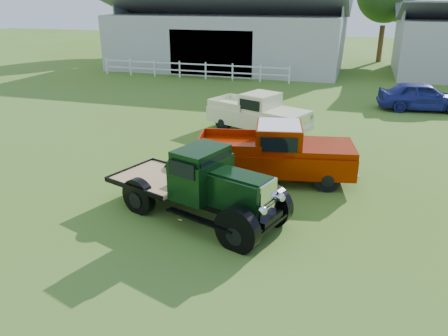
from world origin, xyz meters
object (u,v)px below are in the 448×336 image
(vintage_flatbed, at_px, (199,183))
(misc_car_blue, at_px, (422,96))
(white_pickup, at_px, (258,113))
(red_pickup, at_px, (275,152))

(vintage_flatbed, relative_size, misc_car_blue, 1.15)
(vintage_flatbed, relative_size, white_pickup, 1.07)
(white_pickup, bearing_deg, vintage_flatbed, -66.14)
(red_pickup, distance_m, white_pickup, 5.22)
(misc_car_blue, bearing_deg, red_pickup, 147.02)
(vintage_flatbed, distance_m, misc_car_blue, 16.08)
(red_pickup, distance_m, misc_car_blue, 12.61)
(white_pickup, bearing_deg, red_pickup, -49.21)
(vintage_flatbed, height_order, red_pickup, vintage_flatbed)
(white_pickup, bearing_deg, misc_car_blue, 63.70)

